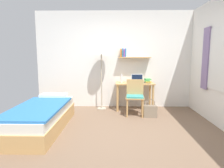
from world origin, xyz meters
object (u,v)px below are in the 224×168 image
desk (135,88)px  standing_lamp (101,53)px  laptop (137,80)px  water_bottle (122,78)px  bed (42,117)px  book_stack (147,81)px  desk_chair (135,95)px  handbag (150,111)px

desk → standing_lamp: standing_lamp is taller
laptop → water_bottle: 0.42m
bed → book_stack: (2.26, 1.45, 0.53)m
desk_chair → standing_lamp: bearing=148.6°
desk_chair → handbag: (0.34, -0.19, -0.33)m
standing_lamp → laptop: standing_lamp is taller
water_bottle → handbag: bearing=-47.4°
desk → water_bottle: 0.43m
desk_chair → handbag: size_ratio=1.95×
desk → laptop: bearing=22.4°
water_bottle → book_stack: water_bottle is taller
water_bottle → desk_chair: bearing=-58.9°
laptop → book_stack: bearing=-8.9°
laptop → handbag: (0.24, -0.71, -0.62)m
book_stack → standing_lamp: bearing=178.5°
desk_chair → standing_lamp: (-0.83, 0.51, 1.01)m
desk_chair → water_bottle: size_ratio=3.80×
desk_chair → laptop: (0.10, 0.52, 0.29)m
standing_lamp → water_bottle: 0.84m
bed → laptop: bearing=36.6°
desk → book_stack: book_stack is taller
water_bottle → book_stack: (0.67, -0.03, -0.06)m
bed → standing_lamp: 2.21m
desk → desk_chair: (-0.03, -0.49, -0.09)m
water_bottle → desk: bearing=-3.8°
bed → handbag: bed is taller
water_bottle → book_stack: bearing=-2.9°
bed → desk: desk is taller
laptop → handbag: size_ratio=0.73×
handbag → water_bottle: bearing=132.6°
desk → laptop: (0.07, 0.03, 0.20)m
desk_chair → handbag: bearing=-29.8°
book_stack → handbag: bearing=-92.1°
bed → book_stack: size_ratio=8.20×
desk_chair → bed: bearing=-152.9°
desk_chair → standing_lamp: 1.40m
desk → handbag: desk is taller
book_stack → handbag: book_stack is taller
standing_lamp → handbag: bearing=-30.9°
laptop → book_stack: (0.26, -0.04, -0.00)m
desk_chair → laptop: bearing=78.6°
bed → handbag: (2.24, 0.78, -0.09)m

